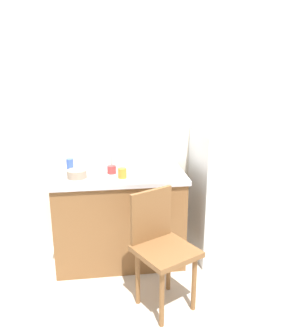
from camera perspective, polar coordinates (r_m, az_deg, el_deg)
The scene contains 12 objects.
ground_plane at distance 2.90m, azimuth 1.06°, elevation -20.97°, with size 8.00×8.00×0.00m, color #BCB2A3.
back_wall at distance 3.32m, azimuth -1.51°, elevation 8.99°, with size 4.80×0.10×2.66m, color silver.
cabinet_base at distance 3.22m, azimuth -4.58°, elevation -8.41°, with size 1.13×0.60×0.81m, color brown.
countertop at distance 3.07m, azimuth -4.76°, elevation -1.17°, with size 1.17×0.64×0.04m, color #B7B7BC.
faucet at distance 3.27m, azimuth -5.69°, elevation 2.36°, with size 0.02×0.02×0.23m, color #B7B7BC.
refrigerator at distance 3.34m, azimuth 12.88°, elevation -4.22°, with size 0.58×0.62×1.21m, color silver.
chair at distance 2.61m, azimuth 2.33°, elevation -12.53°, with size 0.54×0.54×0.89m.
dish_tray at distance 3.11m, azimuth 0.67°, elevation 0.03°, with size 0.28×0.20×0.05m, color white.
terracotta_bowl at distance 2.97m, azimuth -11.55°, elevation -0.96°, with size 0.17×0.17×0.07m, color gray.
cup_blue at distance 3.23m, azimuth -12.65°, elevation 0.65°, with size 0.06×0.06×0.10m, color blue.
cup_red at distance 3.04m, azimuth -5.87°, elevation -0.26°, with size 0.08×0.08×0.07m, color red.
cup_orange at distance 2.91m, azimuth -4.12°, elevation -0.84°, with size 0.08×0.08×0.09m, color orange.
Camera 1 is at (-0.36, -2.27, 1.77)m, focal length 36.77 mm.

